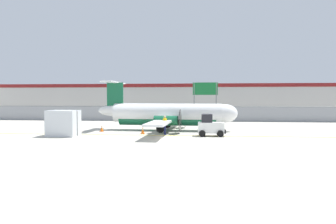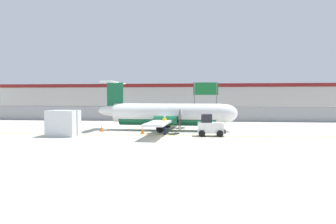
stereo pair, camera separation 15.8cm
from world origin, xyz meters
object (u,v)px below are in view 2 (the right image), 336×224
baggage_tug (210,126)px  ground_crew_worker (165,124)px  parked_car_1 (147,110)px  traffic_cone_near_right (142,130)px  traffic_cone_near_left (102,128)px  commuter_airplane (170,114)px  parked_car_2 (168,110)px  highway_sign (206,92)px  parked_car_3 (200,112)px  parked_car_0 (113,110)px  parked_car_5 (271,111)px  cargo_container (63,123)px  parked_car_4 (245,112)px

baggage_tug → ground_crew_worker: size_ratio=1.37×
parked_car_1 → traffic_cone_near_right: bearing=106.3°
traffic_cone_near_left → commuter_airplane: bearing=14.0°
parked_car_2 → highway_sign: bearing=108.7°
traffic_cone_near_left → parked_car_3: (9.72, 22.43, 0.58)m
highway_sign → parked_car_3: bearing=96.3°
parked_car_0 → parked_car_3: same height
parked_car_2 → parked_car_5: (18.61, -3.51, 0.00)m
parked_car_0 → highway_sign: 23.92m
cargo_container → parked_car_1: bearing=86.8°
parked_car_2 → parked_car_3: bearing=122.7°
traffic_cone_near_left → parked_car_1: bearing=91.1°
cargo_container → baggage_tug: bearing=4.3°
baggage_tug → traffic_cone_near_right: baggage_tug is taller
cargo_container → parked_car_4: (19.42, 26.59, -0.21)m
traffic_cone_near_right → parked_car_1: parked_car_1 is taller
commuter_airplane → parked_car_3: commuter_airplane is taller
traffic_cone_near_left → traffic_cone_near_right: (4.30, -1.57, 0.00)m
traffic_cone_near_right → parked_car_5: bearing=57.1°
traffic_cone_near_right → parked_car_0: bearing=110.4°
highway_sign → commuter_airplane: bearing=-105.9°
parked_car_1 → parked_car_4: bearing=164.7°
traffic_cone_near_right → parked_car_4: (12.90, 24.57, 0.58)m
baggage_tug → parked_car_3: bearing=91.4°
baggage_tug → cargo_container: size_ratio=0.95×
ground_crew_worker → parked_car_1: same height
parked_car_0 → parked_car_5: 30.33m
commuter_airplane → traffic_cone_near_left: bearing=-162.8°
parked_car_0 → parked_car_1: bearing=-1.3°
parked_car_0 → parked_car_5: bearing=-7.6°
ground_crew_worker → parked_car_1: bearing=-95.1°
cargo_container → parked_car_0: (-5.52, 34.43, -0.21)m
traffic_cone_near_right → parked_car_5: (17.93, 27.74, 0.58)m
traffic_cone_near_right → highway_sign: (6.16, 17.24, 3.83)m
traffic_cone_near_left → parked_car_2: 29.90m
parked_car_0 → parked_car_5: (29.97, -4.67, 0.00)m
cargo_container → parked_car_3: 28.63m
baggage_tug → parked_car_2: size_ratio=0.53×
ground_crew_worker → parked_car_3: size_ratio=0.40×
commuter_airplane → cargo_container: bearing=-145.9°
traffic_cone_near_left → parked_car_5: bearing=49.6°
commuter_airplane → parked_car_3: size_ratio=3.78×
ground_crew_worker → highway_sign: (4.11, 17.55, 3.19)m
traffic_cone_near_right → commuter_airplane: bearing=55.7°
parked_car_2 → traffic_cone_near_left: bearing=75.7°
parked_car_0 → highway_sign: size_ratio=0.77×
parked_car_3 → baggage_tug: bearing=-90.3°
parked_car_3 → parked_car_5: 13.06m
traffic_cone_near_right → parked_car_5: 33.03m
cargo_container → parked_car_3: bearing=64.9°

